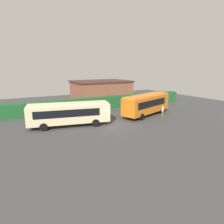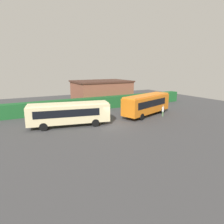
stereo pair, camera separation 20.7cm
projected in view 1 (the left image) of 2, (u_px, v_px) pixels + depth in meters
ground_plane at (112, 125)px, 26.51m from camera, size 64.00×64.00×0.00m
bus_cream at (69, 113)px, 25.31m from camera, size 10.60×4.40×3.08m
bus_orange at (147, 104)px, 31.32m from camera, size 10.05×5.49×3.32m
person_left at (67, 114)px, 28.21m from camera, size 0.38×0.54×1.81m
person_center at (163, 111)px, 30.96m from camera, size 0.47×0.46×1.71m
hedge_row at (84, 104)px, 35.12m from camera, size 44.00×1.69×2.16m
depot_building at (101, 92)px, 41.57m from camera, size 11.42×8.30×4.86m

